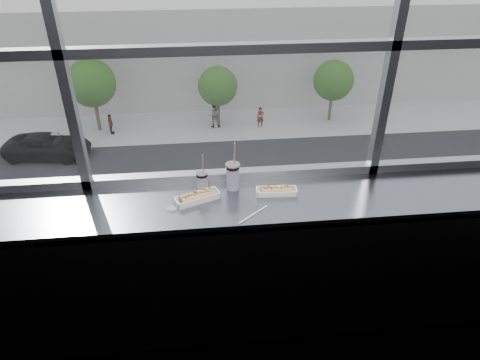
{
  "coord_description": "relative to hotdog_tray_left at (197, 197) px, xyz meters",
  "views": [
    {
      "loc": [
        -0.23,
        -1.06,
        2.66
      ],
      "look_at": [
        0.01,
        1.23,
        1.25
      ],
      "focal_mm": 32.0,
      "sensor_mm": 36.0,
      "label": 1
    }
  ],
  "objects": [
    {
      "name": "counter_fascia",
      "position": [
        0.26,
        -0.27,
        -0.58
      ],
      "size": [
        6.0,
        0.04,
        1.04
      ],
      "primitive_type": "cube",
      "color": "gray",
      "rests_on": "ground"
    },
    {
      "name": "wrapper",
      "position": [
        -0.16,
        -0.09,
        -0.02
      ],
      "size": [
        0.08,
        0.06,
        0.02
      ],
      "primitive_type": "ellipsoid",
      "color": "silver",
      "rests_on": "counter"
    },
    {
      "name": "car_near_e",
      "position": [
        13.74,
        16.26,
        -11.11
      ],
      "size": [
        2.97,
        5.96,
        1.91
      ],
      "primitive_type": "imported",
      "rotation": [
        0.0,
        0.0,
        1.67
      ],
      "color": "#37319D",
      "rests_on": "street_asphalt"
    },
    {
      "name": "pedestrian_c",
      "position": [
        4.75,
        27.58,
        -11.17
      ],
      "size": [
        0.82,
        0.61,
        1.84
      ],
      "primitive_type": "imported",
      "color": "#66605B",
      "rests_on": "far_sidewalk"
    },
    {
      "name": "far_building",
      "position": [
        0.26,
        38.26,
        -8.13
      ],
      "size": [
        50.0,
        14.0,
        8.0
      ],
      "primitive_type": "cube",
      "color": "#A59E94",
      "rests_on": "plaza_ground"
    },
    {
      "name": "tree_left",
      "position": [
        -7.41,
        28.26,
        -8.45
      ],
      "size": [
        3.47,
        3.47,
        5.42
      ],
      "color": "#47382B",
      "rests_on": "far_sidewalk"
    },
    {
      "name": "soda_cup_left",
      "position": [
        0.04,
        0.09,
        0.06
      ],
      "size": [
        0.08,
        0.08,
        0.3
      ],
      "color": "white",
      "rests_on": "counter"
    },
    {
      "name": "hotdog_tray_left",
      "position": [
        0.0,
        0.0,
        0.0
      ],
      "size": [
        0.31,
        0.2,
        0.07
      ],
      "rotation": [
        0.0,
        0.0,
        0.38
      ],
      "color": "white",
      "rests_on": "counter"
    },
    {
      "name": "loose_straw",
      "position": [
        0.34,
        -0.2,
        -0.02
      ],
      "size": [
        0.2,
        0.17,
        0.01
      ],
      "primitive_type": "cylinder",
      "rotation": [
        0.0,
        1.57,
        0.7
      ],
      "color": "white",
      "rests_on": "counter"
    },
    {
      "name": "pedestrian_a",
      "position": [
        -6.4,
        27.45,
        -11.17
      ],
      "size": [
        0.61,
        0.81,
        1.83
      ],
      "primitive_type": "imported",
      "rotation": [
        0.0,
        0.0,
        1.57
      ],
      "color": "#66605B",
      "rests_on": "far_sidewalk"
    },
    {
      "name": "car_near_d",
      "position": [
        8.56,
        16.26,
        -10.94
      ],
      "size": [
        3.29,
        6.96,
        2.26
      ],
      "primitive_type": "imported",
      "rotation": [
        0.0,
        0.0,
        1.5
      ],
      "color": "beige",
      "rests_on": "street_asphalt"
    },
    {
      "name": "plaza_ground",
      "position": [
        0.26,
        43.76,
        -12.13
      ],
      "size": [
        120.0,
        120.0,
        0.0
      ],
      "primitive_type": "plane",
      "color": "#A7A5A4",
      "rests_on": "ground"
    },
    {
      "name": "tree_right",
      "position": [
        10.36,
        28.26,
        -8.88
      ],
      "size": [
        3.07,
        3.07,
        4.8
      ],
      "color": "#47382B",
      "rests_on": "far_sidewalk"
    },
    {
      "name": "hotdog_tray_right",
      "position": [
        0.52,
        0.03,
        -0.0
      ],
      "size": [
        0.27,
        0.1,
        0.07
      ],
      "rotation": [
        0.0,
        0.0,
        -0.06
      ],
      "color": "white",
      "rests_on": "counter"
    },
    {
      "name": "car_near_c",
      "position": [
        0.13,
        16.26,
        -11.03
      ],
      "size": [
        2.78,
        6.32,
        2.08
      ],
      "primitive_type": "imported",
      "rotation": [
        0.0,
        0.0,
        1.54
      ],
      "color": "#661609",
      "rests_on": "street_asphalt"
    },
    {
      "name": "wall_back_lower",
      "position": [
        0.26,
        0.26,
        -0.58
      ],
      "size": [
        6.0,
        0.0,
        6.0
      ],
      "primitive_type": "plane",
      "rotation": [
        1.57,
        0.0,
        0.0
      ],
      "color": "black",
      "rests_on": "ground"
    },
    {
      "name": "far_sidewalk",
      "position": [
        0.26,
        28.26,
        -12.11
      ],
      "size": [
        80.0,
        6.0,
        0.04
      ],
      "primitive_type": "cube",
      "color": "#A7A5A4",
      "rests_on": "plaza_ground"
    },
    {
      "name": "street_asphalt",
      "position": [
        0.26,
        20.26,
        -12.1
      ],
      "size": [
        80.0,
        10.0,
        0.06
      ],
      "primitive_type": "cube",
      "color": "black",
      "rests_on": "plaza_ground"
    },
    {
      "name": "counter",
      "position": [
        0.26,
        -0.02,
        -0.06
      ],
      "size": [
        6.0,
        0.55,
        0.06
      ],
      "primitive_type": "cube",
      "color": "gray",
      "rests_on": "ground"
    },
    {
      "name": "car_near_b",
      "position": [
        -6.4,
        16.26,
        -11.06
      ],
      "size": [
        3.21,
        6.32,
        2.02
      ],
      "primitive_type": "imported",
      "rotation": [
        0.0,
        0.0,
        1.69
      ],
      "color": "black",
      "rests_on": "street_asphalt"
    },
    {
      "name": "car_far_a",
      "position": [
        -9.99,
        24.26,
        -11.04
      ],
      "size": [
        3.3,
        6.42,
        2.05
      ],
      "primitive_type": "imported",
      "rotation": [
        0.0,
        0.0,
        1.45
      ],
      "color": "black",
      "rests_on": "street_asphalt"
    },
    {
      "name": "soda_cup_right",
      "position": [
        0.24,
        0.13,
        0.07
      ],
      "size": [
        0.1,
        0.1,
        0.35
      ],
      "color": "white",
      "rests_on": "counter"
    },
    {
      "name": "tree_center",
      "position": [
        1.6,
        28.26,
        -9.01
      ],
      "size": [
        2.95,
        2.95,
        4.6
      ],
      "color": "#47382B",
      "rests_on": "far_sidewalk"
    },
    {
      "name": "pedestrian_b",
      "position": [
        1.24,
        27.86,
        -10.95
      ],
      "size": [
        1.01,
        0.76,
        2.28
      ],
      "primitive_type": "imported",
      "rotation": [
        0.0,
        0.0,
        3.14
      ],
      "color": "#66605B",
      "rests_on": "far_sidewalk"
    }
  ]
}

